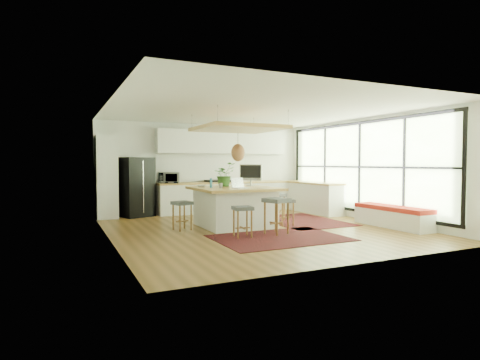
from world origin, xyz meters
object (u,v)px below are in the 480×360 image
stool_near_left (243,220)px  stool_left_side (182,214)px  island (234,207)px  laptop (241,183)px  stool_right_back (275,207)px  microwave (169,176)px  monitor (251,176)px  fridge (137,184)px  stool_right_front (285,211)px  stool_near_right (276,218)px  island_plant (224,177)px

stool_near_left → stool_left_side: bearing=122.0°
island → laptop: bearing=-91.1°
stool_right_back → microwave: microwave is taller
stool_near_left → monitor: 2.16m
stool_right_back → stool_left_side: (-2.64, -0.39, 0.00)m
fridge → stool_right_back: bearing=-55.8°
island → microwave: microwave is taller
island → stool_right_back: island is taller
stool_left_side → laptop: laptop is taller
stool_right_front → laptop: bearing=177.3°
stool_near_left → stool_near_right: stool_near_right is taller
fridge → stool_right_front: fridge is taller
stool_right_front → monitor: (-0.56, 0.75, 0.83)m
island → stool_right_front: 1.24m
fridge → stool_left_side: size_ratio=2.57×
island → stool_near_left: 1.44m
fridge → island: fridge is taller
laptop → fridge: bearing=105.5°
monitor → island_plant: 0.68m
laptop → island_plant: size_ratio=0.62×
stool_near_right → stool_left_side: bearing=141.0°
island_plant → stool_right_back: bearing=-3.7°
fridge → microwave: size_ratio=2.90×
stool_right_front → laptop: size_ratio=1.72×
fridge → island_plant: size_ratio=2.82×
laptop → microwave: microwave is taller
island → stool_near_left: island is taller
island → stool_near_right: island is taller
stool_left_side → island: bearing=0.2°
stool_right_front → laptop: laptop is taller
island_plant → stool_near_left: bearing=-101.4°
fridge → island_plant: fridge is taller
island → stool_left_side: island is taller
stool_left_side → stool_near_right: bearing=-39.0°
laptop → monitor: monitor is taller
fridge → stool_left_side: 2.80m
stool_right_front → monitor: size_ratio=1.06×
microwave → stool_near_left: bearing=-74.7°
stool_near_right → stool_right_back: size_ratio=1.07×
island → island_plant: 0.85m
monitor → microwave: size_ratio=1.04×
island → monitor: bearing=28.8°
laptop → stool_right_front: bearing=-17.4°
stool_near_left → microwave: (-0.47, 4.00, 0.76)m
stool_right_back → island_plant: island_plant is taller
stool_near_left → island_plant: (0.37, 1.85, 0.81)m
stool_right_back → stool_left_side: size_ratio=1.10×
stool_near_right → stool_left_side: 2.13m
island → island_plant: bearing=97.4°
stool_left_side → island_plant: (1.23, 0.48, 0.81)m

